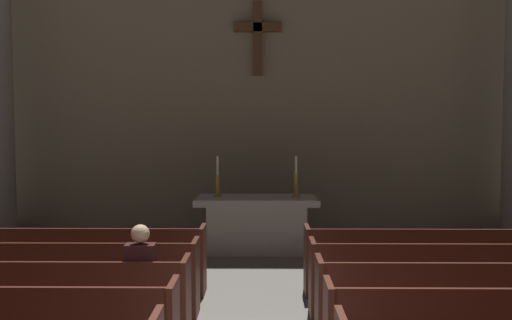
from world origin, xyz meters
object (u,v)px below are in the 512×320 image
object	(u,v)px
pew_right_row_5	(419,261)
pew_left_row_4	(71,278)
pew_right_row_3	(462,302)
pew_right_row_4	(438,279)
candlestick_right	(296,184)
candlestick_left	(218,184)
lone_worshipper	(142,280)
pew_left_row_5	(92,260)
pew_left_row_3	(44,301)
altar	(257,223)

from	to	relation	value
pew_right_row_5	pew_left_row_4	bearing A→B (deg)	-168.09
pew_right_row_3	pew_right_row_5	size ratio (longest dim) A/B	1.00
pew_right_row_4	pew_right_row_5	world-z (taller)	same
candlestick_right	candlestick_left	bearing A→B (deg)	180.00
pew_right_row_3	lone_worshipper	distance (m)	3.46
candlestick_right	lone_worshipper	world-z (taller)	candlestick_right
pew_left_row_4	lone_worshipper	bearing A→B (deg)	-40.70
pew_right_row_4	lone_worshipper	xyz separation A→B (m)	(-3.45, -0.91, 0.22)
pew_left_row_5	pew_right_row_3	size ratio (longest dim) A/B	1.00
pew_left_row_4	lone_worshipper	size ratio (longest dim) A/B	2.37
pew_left_row_4	pew_right_row_5	world-z (taller)	same
pew_left_row_4	candlestick_right	world-z (taller)	candlestick_right
candlestick_right	lone_worshipper	distance (m)	4.89
pew_left_row_4	pew_right_row_4	size ratio (longest dim) A/B	1.00
pew_left_row_3	pew_left_row_5	bearing A→B (deg)	90.00
pew_right_row_3	pew_right_row_5	world-z (taller)	same
lone_worshipper	pew_right_row_5	bearing A→B (deg)	28.40
pew_left_row_4	candlestick_right	xyz separation A→B (m)	(2.96, 3.57, 0.77)
pew_left_row_3	pew_left_row_5	size ratio (longest dim) A/B	1.00
pew_left_row_3	pew_right_row_3	bearing A→B (deg)	0.00
pew_left_row_4	lone_worshipper	world-z (taller)	lone_worshipper
pew_right_row_4	candlestick_left	world-z (taller)	candlestick_left
pew_left_row_3	candlestick_right	distance (m)	5.45
pew_left_row_5	candlestick_right	bearing A→B (deg)	41.50
pew_right_row_4	pew_right_row_5	distance (m)	0.95
pew_right_row_5	pew_left_row_5	bearing A→B (deg)	180.00
pew_right_row_4	candlestick_left	xyz separation A→B (m)	(-2.96, 3.57, 0.77)
pew_right_row_5	altar	bearing A→B (deg)	130.78
pew_left_row_4	pew_right_row_3	distance (m)	4.61
candlestick_left	pew_right_row_5	bearing A→B (deg)	-41.50
pew_left_row_3	pew_left_row_4	world-z (taller)	same
pew_left_row_5	pew_right_row_3	distance (m)	4.89
pew_left_row_3	pew_right_row_3	size ratio (longest dim) A/B	1.00
pew_left_row_5	pew_right_row_3	xyz separation A→B (m)	(4.51, -1.90, 0.00)
pew_left_row_4	candlestick_left	bearing A→B (deg)	66.43
pew_left_row_5	lone_worshipper	world-z (taller)	lone_worshipper
pew_left_row_4	candlestick_right	bearing A→B (deg)	50.35
pew_right_row_5	altar	xyz separation A→B (m)	(-2.26, 2.61, 0.06)
altar	candlestick_right	bearing A→B (deg)	0.00
pew_left_row_4	candlestick_left	xyz separation A→B (m)	(1.56, 3.57, 0.77)
pew_right_row_4	candlestick_right	world-z (taller)	candlestick_right
pew_left_row_3	pew_right_row_4	world-z (taller)	same
pew_left_row_4	altar	world-z (taller)	altar
pew_left_row_3	candlestick_left	world-z (taller)	candlestick_left
pew_left_row_4	pew_right_row_4	bearing A→B (deg)	0.00
lone_worshipper	pew_left_row_4	bearing A→B (deg)	139.30
pew_right_row_4	altar	xyz separation A→B (m)	(-2.26, 3.57, 0.06)
pew_right_row_5	pew_right_row_4	bearing A→B (deg)	-90.00
pew_right_row_4	altar	world-z (taller)	altar
pew_right_row_3	candlestick_right	size ratio (longest dim) A/B	4.30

